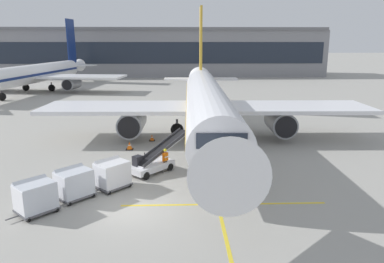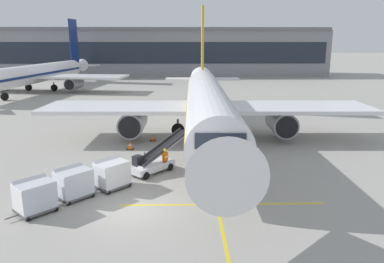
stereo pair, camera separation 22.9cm
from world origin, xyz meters
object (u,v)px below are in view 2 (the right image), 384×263
at_px(safety_cone_engine_keepout, 153,138).
at_px(baggage_cart_lead, 112,173).
at_px(belt_loader, 153,161).
at_px(baggage_cart_second, 73,182).
at_px(ground_crew_by_carts, 165,159).
at_px(parked_airplane, 207,103).
at_px(baggage_cart_third, 34,195).
at_px(ground_crew_by_loader, 106,171).
at_px(distant_airplane, 38,74).
at_px(safety_cone_wingtip, 130,146).

bearing_deg(safety_cone_engine_keepout, baggage_cart_lead, -98.34).
xyz_separation_m(belt_loader, baggage_cart_second, (-4.48, -4.53, 0.18)).
bearing_deg(ground_crew_by_carts, parked_airplane, 68.98).
bearing_deg(baggage_cart_third, ground_crew_by_loader, 50.22).
height_order(belt_loader, distant_airplane, distant_airplane).
distance_m(ground_crew_by_loader, safety_cone_engine_keepout, 11.46).
relative_size(baggage_cart_third, safety_cone_engine_keepout, 4.17).
distance_m(safety_cone_engine_keepout, safety_cone_wingtip, 3.39).
bearing_deg(parked_airplane, safety_cone_engine_keepout, -171.41).
distance_m(belt_loader, distant_airplane, 51.68).
height_order(parked_airplane, distant_airplane, distant_airplane).
bearing_deg(safety_cone_wingtip, baggage_cart_lead, -89.59).
distance_m(baggage_cart_second, ground_crew_by_carts, 6.98).
bearing_deg(belt_loader, parked_airplane, 64.49).
relative_size(baggage_cart_second, safety_cone_engine_keepout, 4.17).
relative_size(belt_loader, safety_cone_engine_keepout, 7.97).
relative_size(parked_airplane, baggage_cart_third, 16.26).
xyz_separation_m(parked_airplane, baggage_cart_third, (-10.55, -15.84, -2.55)).
bearing_deg(safety_cone_engine_keepout, ground_crew_by_loader, -100.72).
height_order(baggage_cart_lead, ground_crew_by_carts, baggage_cart_lead).
relative_size(baggage_cart_third, ground_crew_by_carts, 1.46).
distance_m(baggage_cart_third, ground_crew_by_carts, 9.42).
height_order(baggage_cart_lead, safety_cone_engine_keepout, baggage_cart_lead).
height_order(belt_loader, baggage_cart_lead, belt_loader).
relative_size(belt_loader, baggage_cart_second, 1.91).
xyz_separation_m(baggage_cart_lead, baggage_cart_second, (-2.01, -1.52, 0.00)).
xyz_separation_m(parked_airplane, safety_cone_engine_keepout, (-5.26, -0.79, -3.26)).
xyz_separation_m(baggage_cart_second, ground_crew_by_loader, (1.59, 1.91, -0.00)).
bearing_deg(ground_crew_by_loader, parked_airplane, 58.47).
bearing_deg(belt_loader, baggage_cart_second, -134.70).
height_order(safety_cone_wingtip, distant_airplane, distant_airplane).
distance_m(belt_loader, safety_cone_engine_keepout, 8.67).
bearing_deg(safety_cone_wingtip, ground_crew_by_loader, -92.48).
distance_m(ground_crew_by_carts, safety_cone_wingtip, 6.72).
relative_size(belt_loader, baggage_cart_lead, 1.91).
height_order(baggage_cart_third, safety_cone_wingtip, baggage_cart_third).
bearing_deg(distant_airplane, ground_crew_by_loader, -64.68).
bearing_deg(safety_cone_wingtip, distant_airplane, 120.24).
bearing_deg(baggage_cart_third, distant_airplane, 110.62).
bearing_deg(safety_cone_engine_keepout, distant_airplane, 124.14).
height_order(parked_airplane, ground_crew_by_carts, parked_airplane).
relative_size(safety_cone_wingtip, distant_airplane, 0.02).
distance_m(baggage_cart_lead, ground_crew_by_carts, 4.46).
bearing_deg(baggage_cart_second, ground_crew_by_loader, 50.25).
xyz_separation_m(baggage_cart_lead, baggage_cart_third, (-3.59, -3.42, 0.00)).
height_order(safety_cone_engine_keepout, safety_cone_wingtip, safety_cone_wingtip).
height_order(baggage_cart_third, ground_crew_by_loader, baggage_cart_third).
bearing_deg(baggage_cart_third, baggage_cart_second, 50.19).
distance_m(baggage_cart_second, ground_crew_by_loader, 2.48).
xyz_separation_m(baggage_cart_third, ground_crew_by_loader, (3.17, 3.81, -0.00)).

